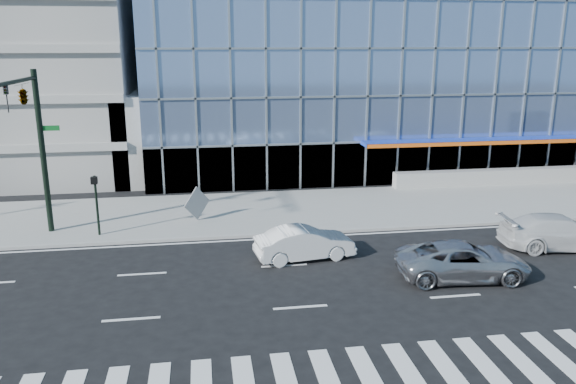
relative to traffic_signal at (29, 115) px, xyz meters
name	(u,v)px	position (x,y,z in m)	size (l,w,h in m)	color
ground	(284,266)	(11.00, -4.57, -6.16)	(160.00, 160.00, 0.00)	black
sidewalk	(263,211)	(11.00, 3.43, -6.09)	(120.00, 8.00, 0.15)	gray
theatre_building	(398,64)	(25.00, 21.43, 1.34)	(42.00, 26.00, 15.00)	#6E8AB8
ramp_block	(163,135)	(5.00, 13.43, -3.16)	(6.00, 8.00, 6.00)	gray
traffic_signal	(29,115)	(0.00, 0.00, 0.00)	(1.14, 5.74, 8.00)	black
ped_signal_post	(96,196)	(2.50, 0.37, -4.02)	(0.30, 0.33, 3.00)	black
silver_suv	(463,261)	(18.02, -6.95, -5.42)	(2.47, 5.37, 1.49)	#B3B2B7
white_suv	(559,232)	(24.02, -4.40, -5.37)	(2.23, 5.49, 1.59)	silver
white_sedan	(305,243)	(12.02, -3.88, -5.44)	(1.54, 4.42, 1.46)	white
tilted_panel	(197,203)	(7.30, 2.12, -5.10)	(1.30, 0.06, 1.30)	gray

